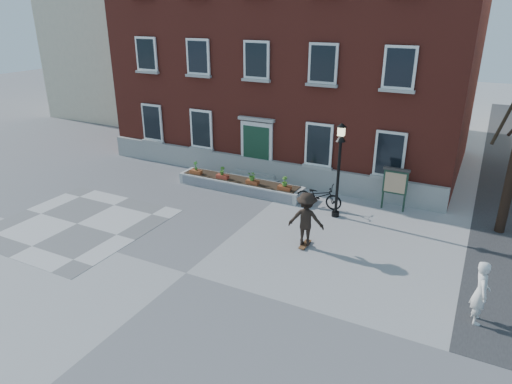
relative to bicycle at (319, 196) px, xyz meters
The scene contains 10 objects.
ground 7.27m from the bicycle, 105.93° to the right, with size 100.00×100.00×0.00m, color gray.
checker_patch 9.99m from the bicycle, 143.23° to the right, with size 6.00×6.00×0.01m, color slate.
distant_building 24.60m from the bicycle, 146.90° to the left, with size 10.00×12.00×13.00m, color beige.
bicycle is the anchor object (origin of this frame).
bystander 8.42m from the bicycle, 39.33° to the right, with size 0.67×0.44×1.84m, color silver.
brick_building 9.91m from the bicycle, 119.66° to the left, with size 18.40×10.85×12.60m.
planter_assembly 3.99m from the bicycle, behind, with size 6.20×1.12×1.15m.
lamp_post 2.29m from the bicycle, 29.45° to the right, with size 0.40×0.40×3.93m.
notice_board 3.22m from the bicycle, 22.27° to the left, with size 1.10×0.16×1.87m.
skateboarder 3.61m from the bicycle, 77.52° to the right, with size 1.40×0.98×2.06m.
Camera 1 is at (7.86, -10.29, 7.98)m, focal length 32.00 mm.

